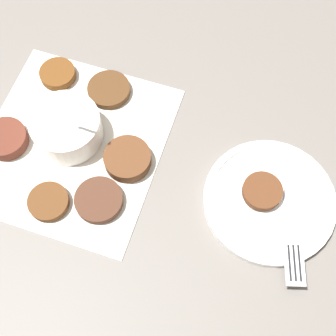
# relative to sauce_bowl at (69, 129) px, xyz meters

# --- Properties ---
(ground_plane) EXTENTS (4.00, 4.00, 0.00)m
(ground_plane) POSITION_rel_sauce_bowl_xyz_m (-0.02, 0.00, -0.03)
(ground_plane) COLOR #605B56
(napkin) EXTENTS (0.33, 0.31, 0.00)m
(napkin) POSITION_rel_sauce_bowl_xyz_m (-0.01, -0.01, -0.03)
(napkin) COLOR silver
(napkin) RESTS_ON ground_plane
(sauce_bowl) EXTENTS (0.12, 0.11, 0.10)m
(sauce_bowl) POSITION_rel_sauce_bowl_xyz_m (0.00, 0.00, 0.00)
(sauce_bowl) COLOR white
(sauce_bowl) RESTS_ON napkin
(fritter_0) EXTENTS (0.06, 0.06, 0.01)m
(fritter_0) POSITION_rel_sauce_bowl_xyz_m (-0.12, -0.02, -0.02)
(fritter_0) COLOR #533119
(fritter_0) RESTS_ON napkin
(fritter_1) EXTENTS (0.07, 0.07, 0.02)m
(fritter_1) POSITION_rel_sauce_bowl_xyz_m (-0.05, 0.09, -0.01)
(fritter_1) COLOR #56291D
(fritter_1) RESTS_ON napkin
(fritter_2) EXTENTS (0.07, 0.07, 0.01)m
(fritter_2) POSITION_rel_sauce_bowl_xyz_m (0.10, -0.02, -0.02)
(fritter_2) COLOR #492E18
(fritter_2) RESTS_ON napkin
(fritter_3) EXTENTS (0.08, 0.08, 0.02)m
(fritter_3) POSITION_rel_sauce_bowl_xyz_m (-0.01, -0.11, -0.01)
(fritter_3) COLOR #54321C
(fritter_3) RESTS_ON napkin
(fritter_4) EXTENTS (0.08, 0.08, 0.01)m
(fritter_4) POSITION_rel_sauce_bowl_xyz_m (-0.09, -0.09, -0.02)
(fritter_4) COLOR #472B1E
(fritter_4) RESTS_ON napkin
(fritter_5) EXTENTS (0.06, 0.06, 0.02)m
(fritter_5) POSITION_rel_sauce_bowl_xyz_m (0.10, 0.07, -0.02)
(fritter_5) COLOR #5A3416
(fritter_5) RESTS_ON napkin
(serving_plate) EXTENTS (0.21, 0.21, 0.02)m
(serving_plate) POSITION_rel_sauce_bowl_xyz_m (0.01, -0.34, -0.02)
(serving_plate) COLOR white
(serving_plate) RESTS_ON ground_plane
(fritter_on_plate) EXTENTS (0.06, 0.06, 0.01)m
(fritter_on_plate) POSITION_rel_sauce_bowl_xyz_m (0.01, -0.33, 0.00)
(fritter_on_plate) COLOR #512D19
(fritter_on_plate) RESTS_ON serving_plate
(fork) EXTENTS (0.17, 0.08, 0.00)m
(fork) POSITION_rel_sauce_bowl_xyz_m (-0.05, -0.39, -0.00)
(fork) COLOR silver
(fork) RESTS_ON serving_plate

